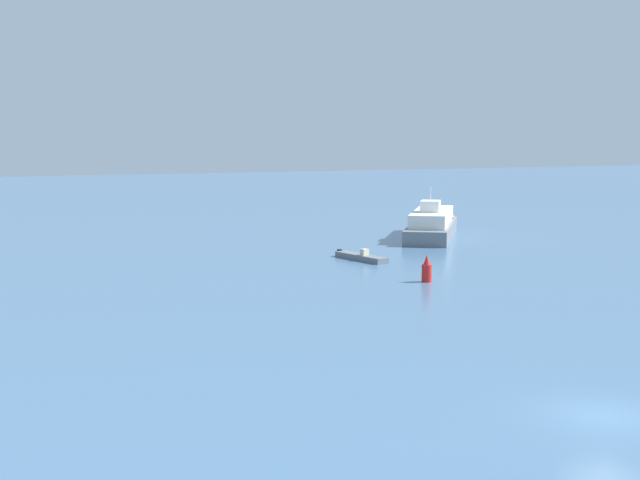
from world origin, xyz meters
TOP-DOWN VIEW (x-y plane):
  - ground_plane at (0.00, 0.00)m, footprint 400.00×400.00m
  - small_motorboat at (9.93, 39.91)m, footprint 2.17×6.03m
  - white_riverboat at (23.53, 51.61)m, footprint 12.85×15.79m
  - channel_buoy_red at (9.27, 28.40)m, footprint 0.70×0.70m

SIDE VIEW (x-z plane):
  - ground_plane at x=0.00m, z-range 0.00..0.00m
  - small_motorboat at x=9.93m, z-range -0.23..0.72m
  - channel_buoy_red at x=9.27m, z-range -0.14..1.76m
  - white_riverboat at x=23.53m, z-range -1.32..3.86m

